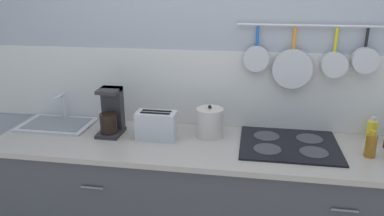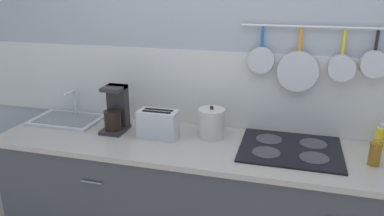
{
  "view_description": "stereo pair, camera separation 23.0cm",
  "coord_description": "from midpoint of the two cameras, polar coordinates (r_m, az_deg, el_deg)",
  "views": [
    {
      "loc": [
        0.19,
        -2.15,
        1.86
      ],
      "look_at": [
        -0.17,
        0.0,
        1.12
      ],
      "focal_mm": 35.0,
      "sensor_mm": 36.0,
      "label": 1
    },
    {
      "loc": [
        0.42,
        -2.11,
        1.86
      ],
      "look_at": [
        -0.17,
        0.0,
        1.12
      ],
      "focal_mm": 35.0,
      "sensor_mm": 36.0,
      "label": 2
    }
  ],
  "objects": [
    {
      "name": "cabinet_base",
      "position": [
        2.58,
        1.15,
        -15.06
      ],
      "size": [
        2.87,
        0.64,
        0.85
      ],
      "color": "#3F4247",
      "rests_on": "ground_plane"
    },
    {
      "name": "sink_basin",
      "position": [
        2.88,
        -22.01,
        -2.16
      ],
      "size": [
        0.49,
        0.34,
        0.21
      ],
      "color": "#B7BABF",
      "rests_on": "countertop"
    },
    {
      "name": "bottle_dish_soap",
      "position": [
        2.36,
        23.14,
        -5.29
      ],
      "size": [
        0.06,
        0.06,
        0.16
      ],
      "color": "#8C5919",
      "rests_on": "countertop"
    },
    {
      "name": "kettle",
      "position": [
        2.45,
        0.03,
        -2.26
      ],
      "size": [
        0.18,
        0.18,
        0.22
      ],
      "color": "beige",
      "rests_on": "countertop"
    },
    {
      "name": "coffee_maker",
      "position": [
        2.58,
        -14.74,
        -1.02
      ],
      "size": [
        0.15,
        0.2,
        0.31
      ],
      "color": "#262628",
      "rests_on": "countertop"
    },
    {
      "name": "countertop",
      "position": [
        2.37,
        1.22,
        -6.05
      ],
      "size": [
        2.91,
        0.66,
        0.03
      ],
      "color": "#A59E93",
      "rests_on": "cabinet_base"
    },
    {
      "name": "cooktop",
      "position": [
        2.39,
        11.92,
        -5.54
      ],
      "size": [
        0.6,
        0.52,
        0.01
      ],
      "color": "black",
      "rests_on": "countertop"
    },
    {
      "name": "toaster",
      "position": [
        2.44,
        -8.16,
        -2.69
      ],
      "size": [
        0.27,
        0.13,
        0.19
      ],
      "color": "#B7BABF",
      "rests_on": "countertop"
    },
    {
      "name": "wall_back",
      "position": [
        2.59,
        2.54,
        5.49
      ],
      "size": [
        7.2,
        0.16,
        2.6
      ],
      "color": "#999EA8",
      "rests_on": "ground_plane"
    },
    {
      "name": "bottle_hot_sauce",
      "position": [
        2.62,
        23.47,
        -3.11
      ],
      "size": [
        0.06,
        0.06,
        0.16
      ],
      "color": "yellow",
      "rests_on": "countertop"
    }
  ]
}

